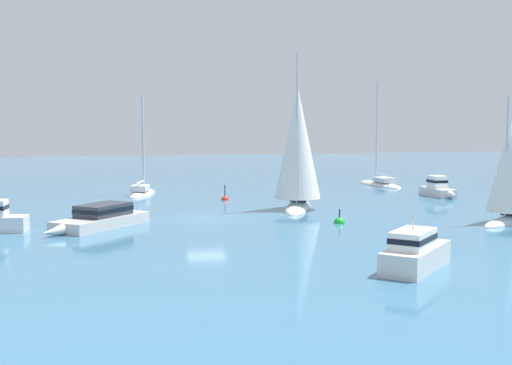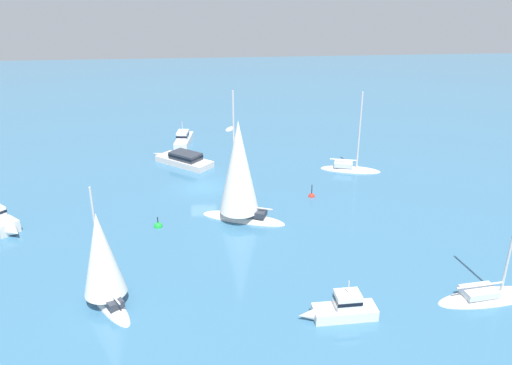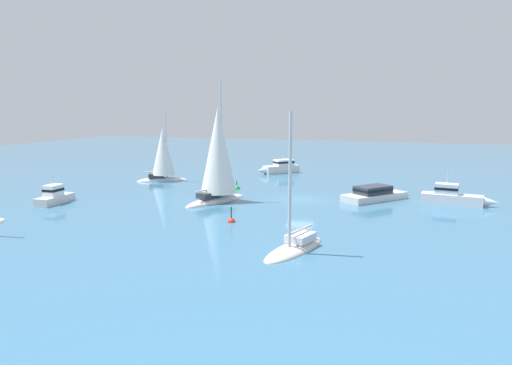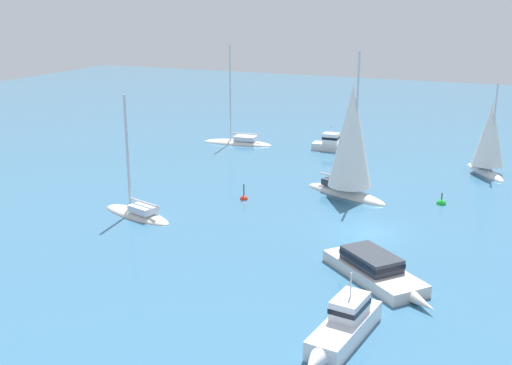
{
  "view_description": "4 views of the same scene",
  "coord_description": "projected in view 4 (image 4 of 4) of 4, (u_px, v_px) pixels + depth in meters",
  "views": [
    {
      "loc": [
        -6.76,
        -44.57,
        6.55
      ],
      "look_at": [
        4.44,
        4.79,
        1.87
      ],
      "focal_mm": 48.56,
      "sensor_mm": 36.0,
      "label": 1
    },
    {
      "loc": [
        46.24,
        0.87,
        19.86
      ],
      "look_at": [
        0.5,
        5.23,
        0.55
      ],
      "focal_mm": 35.66,
      "sensor_mm": 36.0,
      "label": 2
    },
    {
      "loc": [
        -9.65,
        42.82,
        8.74
      ],
      "look_at": [
        3.11,
        4.16,
        2.14
      ],
      "focal_mm": 32.65,
      "sensor_mm": 36.0,
      "label": 3
    },
    {
      "loc": [
        -38.31,
        -8.66,
        14.84
      ],
      "look_at": [
        -0.02,
        7.92,
        2.47
      ],
      "focal_mm": 44.11,
      "sensor_mm": 36.0,
      "label": 4
    }
  ],
  "objects": [
    {
      "name": "ketch_1",
      "position": [
        489.0,
        140.0,
        54.07
      ],
      "size": [
        5.79,
        4.29,
        8.42
      ],
      "rotation": [
        0.0,
        0.0,
        3.7
      ],
      "color": "white",
      "rests_on": "ground"
    },
    {
      "name": "yacht_1",
      "position": [
        238.0,
        142.0,
        65.98
      ],
      "size": [
        2.8,
        7.57,
        10.6
      ],
      "rotation": [
        0.0,
        0.0,
        1.68
      ],
      "color": "silver",
      "rests_on": "ground"
    },
    {
      "name": "yacht",
      "position": [
        137.0,
        213.0,
        44.29
      ],
      "size": [
        3.54,
        6.6,
        8.91
      ],
      "rotation": [
        0.0,
        0.0,
        1.29
      ],
      "color": "silver",
      "rests_on": "ground"
    },
    {
      "name": "motor_cruiser",
      "position": [
        333.0,
        144.0,
        62.9
      ],
      "size": [
        1.58,
        4.88,
        2.61
      ],
      "rotation": [
        0.0,
        0.0,
        4.75
      ],
      "color": "silver",
      "rests_on": "ground"
    },
    {
      "name": "channel_buoy",
      "position": [
        244.0,
        199.0,
        47.86
      ],
      "size": [
        0.62,
        0.62,
        1.51
      ],
      "color": "red",
      "rests_on": "ground"
    },
    {
      "name": "ketch",
      "position": [
        350.0,
        144.0,
        47.58
      ],
      "size": [
        4.51,
        7.5,
        11.67
      ],
      "rotation": [
        0.0,
        0.0,
        4.32
      ],
      "color": "silver",
      "rests_on": "ground"
    },
    {
      "name": "ground_plane",
      "position": [
        367.0,
        232.0,
        41.23
      ],
      "size": [
        160.0,
        160.0,
        0.0
      ],
      "primitive_type": "plane",
      "color": "teal"
    },
    {
      "name": "cabin_cruiser",
      "position": [
        343.0,
        326.0,
        28.06
      ],
      "size": [
        6.59,
        2.25,
        3.04
      ],
      "rotation": [
        0.0,
        0.0,
        3.01
      ],
      "color": "white",
      "rests_on": "ground"
    },
    {
      "name": "mooring_buoy",
      "position": [
        441.0,
        204.0,
        46.77
      ],
      "size": [
        0.73,
        0.73,
        1.24
      ],
      "color": "green",
      "rests_on": "ground"
    },
    {
      "name": "motor_cruiser_1",
      "position": [
        375.0,
        269.0,
        34.29
      ],
      "size": [
        6.42,
        7.21,
        1.39
      ],
      "rotation": [
        0.0,
        0.0,
        4.01
      ],
      "color": "silver",
      "rests_on": "ground"
    }
  ]
}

